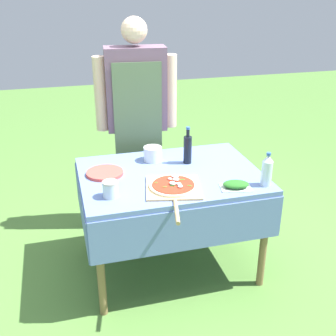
{
  "coord_description": "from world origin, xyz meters",
  "views": [
    {
      "loc": [
        -0.68,
        -2.44,
        1.91
      ],
      "look_at": [
        -0.02,
        0.0,
        0.78
      ],
      "focal_mm": 45.0,
      "sensor_mm": 36.0,
      "label": 1
    }
  ],
  "objects_px": {
    "pizza_on_peel": "(174,187)",
    "herb_container": "(236,185)",
    "person_cook": "(137,110)",
    "sauce_jar": "(110,190)",
    "prep_table": "(170,186)",
    "water_bottle": "(267,170)",
    "mixing_tub": "(153,154)",
    "plate_stack": "(105,173)",
    "oil_bottle": "(188,149)"
  },
  "relations": [
    {
      "from": "pizza_on_peel",
      "to": "herb_container",
      "type": "bearing_deg",
      "value": -0.06
    },
    {
      "from": "person_cook",
      "to": "herb_container",
      "type": "bearing_deg",
      "value": 118.69
    },
    {
      "from": "herb_container",
      "to": "pizza_on_peel",
      "type": "bearing_deg",
      "value": 167.57
    },
    {
      "from": "person_cook",
      "to": "sauce_jar",
      "type": "height_order",
      "value": "person_cook"
    },
    {
      "from": "sauce_jar",
      "to": "person_cook",
      "type": "bearing_deg",
      "value": 69.11
    },
    {
      "from": "prep_table",
      "to": "water_bottle",
      "type": "distance_m",
      "value": 0.65
    },
    {
      "from": "herb_container",
      "to": "mixing_tub",
      "type": "height_order",
      "value": "mixing_tub"
    },
    {
      "from": "pizza_on_peel",
      "to": "water_bottle",
      "type": "relative_size",
      "value": 2.8
    },
    {
      "from": "pizza_on_peel",
      "to": "person_cook",
      "type": "bearing_deg",
      "value": 105.11
    },
    {
      "from": "pizza_on_peel",
      "to": "plate_stack",
      "type": "xyz_separation_m",
      "value": [
        -0.38,
        0.33,
        -0.0
      ]
    },
    {
      "from": "person_cook",
      "to": "mixing_tub",
      "type": "height_order",
      "value": "person_cook"
    },
    {
      "from": "person_cook",
      "to": "mixing_tub",
      "type": "xyz_separation_m",
      "value": [
        0.03,
        -0.42,
        -0.2
      ]
    },
    {
      "from": "plate_stack",
      "to": "mixing_tub",
      "type": "bearing_deg",
      "value": 21.98
    },
    {
      "from": "sauce_jar",
      "to": "plate_stack",
      "type": "bearing_deg",
      "value": 88.83
    },
    {
      "from": "prep_table",
      "to": "water_bottle",
      "type": "xyz_separation_m",
      "value": [
        0.53,
        -0.33,
        0.2
      ]
    },
    {
      "from": "person_cook",
      "to": "oil_bottle",
      "type": "bearing_deg",
      "value": 120.76
    },
    {
      "from": "herb_container",
      "to": "plate_stack",
      "type": "height_order",
      "value": "herb_container"
    },
    {
      "from": "prep_table",
      "to": "person_cook",
      "type": "xyz_separation_m",
      "value": [
        -0.09,
        0.67,
        0.35
      ]
    },
    {
      "from": "pizza_on_peel",
      "to": "oil_bottle",
      "type": "height_order",
      "value": "oil_bottle"
    },
    {
      "from": "prep_table",
      "to": "mixing_tub",
      "type": "bearing_deg",
      "value": 104.47
    },
    {
      "from": "person_cook",
      "to": "sauce_jar",
      "type": "distance_m",
      "value": 0.98
    },
    {
      "from": "herb_container",
      "to": "mixing_tub",
      "type": "bearing_deg",
      "value": 125.2
    },
    {
      "from": "pizza_on_peel",
      "to": "herb_container",
      "type": "height_order",
      "value": "pizza_on_peel"
    },
    {
      "from": "pizza_on_peel",
      "to": "sauce_jar",
      "type": "distance_m",
      "value": 0.39
    },
    {
      "from": "pizza_on_peel",
      "to": "sauce_jar",
      "type": "relative_size",
      "value": 6.14
    },
    {
      "from": "pizza_on_peel",
      "to": "sauce_jar",
      "type": "height_order",
      "value": "sauce_jar"
    },
    {
      "from": "prep_table",
      "to": "person_cook",
      "type": "height_order",
      "value": "person_cook"
    },
    {
      "from": "plate_stack",
      "to": "sauce_jar",
      "type": "bearing_deg",
      "value": -91.17
    },
    {
      "from": "prep_table",
      "to": "water_bottle",
      "type": "relative_size",
      "value": 5.49
    },
    {
      "from": "water_bottle",
      "to": "herb_container",
      "type": "relative_size",
      "value": 1.05
    },
    {
      "from": "pizza_on_peel",
      "to": "mixing_tub",
      "type": "xyz_separation_m",
      "value": [
        -0.02,
        0.47,
        0.04
      ]
    },
    {
      "from": "herb_container",
      "to": "plate_stack",
      "type": "xyz_separation_m",
      "value": [
        -0.75,
        0.41,
        -0.01
      ]
    },
    {
      "from": "herb_container",
      "to": "plate_stack",
      "type": "distance_m",
      "value": 0.86
    },
    {
      "from": "prep_table",
      "to": "pizza_on_peel",
      "type": "xyz_separation_m",
      "value": [
        -0.05,
        -0.23,
        0.11
      ]
    },
    {
      "from": "person_cook",
      "to": "herb_container",
      "type": "relative_size",
      "value": 8.01
    },
    {
      "from": "mixing_tub",
      "to": "sauce_jar",
      "type": "height_order",
      "value": "mixing_tub"
    },
    {
      "from": "person_cook",
      "to": "plate_stack",
      "type": "xyz_separation_m",
      "value": [
        -0.34,
        -0.57,
        -0.24
      ]
    },
    {
      "from": "plate_stack",
      "to": "water_bottle",
      "type": "bearing_deg",
      "value": -24.05
    },
    {
      "from": "pizza_on_peel",
      "to": "plate_stack",
      "type": "height_order",
      "value": "pizza_on_peel"
    },
    {
      "from": "oil_bottle",
      "to": "sauce_jar",
      "type": "bearing_deg",
      "value": -148.3
    },
    {
      "from": "prep_table",
      "to": "water_bottle",
      "type": "height_order",
      "value": "water_bottle"
    },
    {
      "from": "prep_table",
      "to": "mixing_tub",
      "type": "height_order",
      "value": "mixing_tub"
    },
    {
      "from": "water_bottle",
      "to": "person_cook",
      "type": "bearing_deg",
      "value": 121.75
    },
    {
      "from": "plate_stack",
      "to": "sauce_jar",
      "type": "height_order",
      "value": "sauce_jar"
    },
    {
      "from": "prep_table",
      "to": "oil_bottle",
      "type": "bearing_deg",
      "value": 40.44
    },
    {
      "from": "person_cook",
      "to": "mixing_tub",
      "type": "relative_size",
      "value": 12.9
    },
    {
      "from": "mixing_tub",
      "to": "herb_container",
      "type": "bearing_deg",
      "value": -54.8
    },
    {
      "from": "prep_table",
      "to": "pizza_on_peel",
      "type": "distance_m",
      "value": 0.26
    },
    {
      "from": "sauce_jar",
      "to": "pizza_on_peel",
      "type": "bearing_deg",
      "value": -0.57
    },
    {
      "from": "person_cook",
      "to": "sauce_jar",
      "type": "relative_size",
      "value": 16.81
    }
  ]
}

